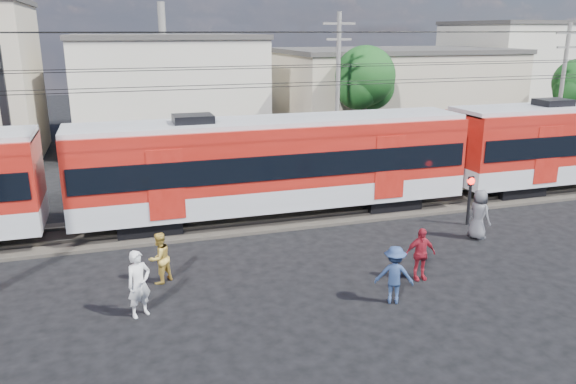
% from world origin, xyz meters
% --- Properties ---
extents(ground, '(120.00, 120.00, 0.00)m').
position_xyz_m(ground, '(0.00, 0.00, 0.00)').
color(ground, black).
rests_on(ground, ground).
extents(track_bed, '(70.00, 3.40, 0.12)m').
position_xyz_m(track_bed, '(0.00, 8.00, 0.06)').
color(track_bed, '#2D2823').
rests_on(track_bed, ground).
extents(rail_near, '(70.00, 0.12, 0.12)m').
position_xyz_m(rail_near, '(0.00, 7.25, 0.18)').
color(rail_near, '#59544C').
rests_on(rail_near, track_bed).
extents(rail_far, '(70.00, 0.12, 0.12)m').
position_xyz_m(rail_far, '(0.00, 8.75, 0.18)').
color(rail_far, '#59544C').
rests_on(rail_far, track_bed).
extents(commuter_train, '(50.30, 3.08, 4.17)m').
position_xyz_m(commuter_train, '(0.60, 8.00, 2.40)').
color(commuter_train, black).
rests_on(commuter_train, ground).
extents(catenary, '(70.00, 9.30, 7.52)m').
position_xyz_m(catenary, '(-8.65, 8.00, 5.14)').
color(catenary, black).
rests_on(catenary, ground).
extents(building_midwest, '(12.24, 12.24, 7.30)m').
position_xyz_m(building_midwest, '(-2.00, 27.00, 3.66)').
color(building_midwest, '#BDB8A5').
rests_on(building_midwest, ground).
extents(building_mideast, '(16.32, 10.20, 6.30)m').
position_xyz_m(building_mideast, '(14.00, 24.00, 3.16)').
color(building_mideast, tan).
rests_on(building_mideast, ground).
extents(building_east, '(10.20, 10.20, 8.30)m').
position_xyz_m(building_east, '(28.00, 28.00, 4.16)').
color(building_east, '#BDB8A5').
rests_on(building_east, ground).
extents(utility_pole_mid, '(1.80, 0.24, 8.50)m').
position_xyz_m(utility_pole_mid, '(6.00, 15.00, 4.53)').
color(utility_pole_mid, slate).
rests_on(utility_pole_mid, ground).
extents(utility_pole_east, '(1.80, 0.24, 8.00)m').
position_xyz_m(utility_pole_east, '(20.00, 14.00, 4.28)').
color(utility_pole_east, slate).
rests_on(utility_pole_east, ground).
extents(tree_near, '(3.82, 3.64, 6.72)m').
position_xyz_m(tree_near, '(9.19, 18.09, 4.66)').
color(tree_near, '#382619').
rests_on(tree_near, ground).
extents(pedestrian_a, '(0.82, 0.72, 1.89)m').
position_xyz_m(pedestrian_a, '(-5.43, 1.12, 0.95)').
color(pedestrian_a, white).
rests_on(pedestrian_a, ground).
extents(pedestrian_b, '(1.00, 0.97, 1.63)m').
position_xyz_m(pedestrian_b, '(-4.71, 3.10, 0.82)').
color(pedestrian_b, gold).
rests_on(pedestrian_b, ground).
extents(pedestrian_c, '(1.27, 1.04, 1.71)m').
position_xyz_m(pedestrian_c, '(1.58, -0.26, 0.86)').
color(pedestrian_c, navy).
rests_on(pedestrian_c, ground).
extents(pedestrian_d, '(1.03, 0.51, 1.70)m').
position_xyz_m(pedestrian_d, '(3.09, 0.90, 0.85)').
color(pedestrian_d, maroon).
rests_on(pedestrian_d, ground).
extents(pedestrian_e, '(0.85, 1.07, 1.91)m').
position_xyz_m(pedestrian_e, '(7.03, 3.42, 0.95)').
color(pedestrian_e, '#525358').
rests_on(pedestrian_e, ground).
extents(car_silver, '(4.36, 2.48, 1.40)m').
position_xyz_m(car_silver, '(19.28, 13.99, 0.70)').
color(car_silver, silver).
rests_on(car_silver, ground).
extents(crossing_signal, '(0.29, 0.29, 2.01)m').
position_xyz_m(crossing_signal, '(7.61, 4.88, 1.39)').
color(crossing_signal, black).
rests_on(crossing_signal, ground).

